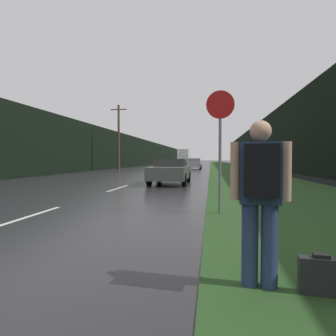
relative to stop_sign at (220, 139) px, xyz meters
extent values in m
cube|color=#26471E|center=(2.66, 33.35, -1.85)|extent=(6.00, 240.00, 0.02)
cube|color=silver|center=(-4.48, -1.09, -1.86)|extent=(0.12, 3.00, 0.01)
cube|color=silver|center=(-4.48, 5.91, -1.86)|extent=(0.12, 3.00, 0.01)
cube|color=silver|center=(-4.48, 12.91, -1.86)|extent=(0.12, 3.00, 0.01)
cube|color=silver|center=(-4.48, 19.91, -1.86)|extent=(0.12, 3.00, 0.01)
cube|color=silver|center=(-4.48, 26.91, -1.86)|extent=(0.12, 3.00, 0.01)
cube|color=black|center=(-14.61, 43.35, 0.79)|extent=(2.00, 140.00, 5.31)
cube|color=black|center=(8.66, 43.35, 1.89)|extent=(2.00, 140.00, 7.51)
cylinder|color=#4C3823|center=(-10.34, 24.66, 1.80)|extent=(0.24, 0.24, 7.33)
cube|color=#4C3823|center=(-10.34, 24.66, 4.97)|extent=(1.80, 0.10, 0.10)
cylinder|color=slate|center=(0.00, 0.00, -0.69)|extent=(0.07, 0.07, 2.35)
cylinder|color=#B71414|center=(0.00, 0.00, 0.83)|extent=(0.69, 0.02, 0.69)
cylinder|color=navy|center=(0.19, -4.23, -1.41)|extent=(0.17, 0.17, 0.89)
cylinder|color=navy|center=(0.38, -4.26, -1.41)|extent=(0.17, 0.17, 0.89)
cube|color=navy|center=(0.29, -4.24, -0.64)|extent=(0.43, 0.28, 0.64)
sphere|color=tan|center=(0.29, -4.24, -0.21)|extent=(0.22, 0.22, 0.22)
cylinder|color=tan|center=(0.03, -4.22, -0.63)|extent=(0.10, 0.10, 0.61)
cylinder|color=tan|center=(0.54, -4.27, -0.63)|extent=(0.10, 0.10, 0.61)
cube|color=black|center=(0.26, -4.45, -0.61)|extent=(0.35, 0.21, 0.52)
cube|color=#232326|center=(0.86, -4.35, -1.67)|extent=(0.43, 0.18, 0.38)
cube|color=black|center=(0.86, -4.35, -1.46)|extent=(0.16, 0.11, 0.04)
cube|color=#4C514C|center=(-2.41, 8.74, -1.24)|extent=(1.88, 4.65, 0.66)
cube|color=#2D302D|center=(-2.41, 8.97, -0.70)|extent=(1.60, 2.09, 0.42)
cylinder|color=black|center=(-1.52, 7.30, -1.53)|extent=(0.20, 0.65, 0.65)
cylinder|color=black|center=(-3.30, 7.30, -1.53)|extent=(0.20, 0.65, 0.65)
cylinder|color=black|center=(-1.52, 10.18, -1.53)|extent=(0.20, 0.65, 0.65)
cylinder|color=black|center=(-3.30, 10.18, -1.53)|extent=(0.20, 0.65, 0.65)
cube|color=#9E9EA3|center=(-2.41, 32.53, -1.25)|extent=(1.78, 4.50, 0.66)
cube|color=#5E5E61|center=(-2.41, 32.75, -0.67)|extent=(1.51, 2.02, 0.50)
cylinder|color=black|center=(-1.57, 31.13, -1.54)|extent=(0.20, 0.63, 0.63)
cylinder|color=black|center=(-3.25, 31.13, -1.54)|extent=(0.20, 0.63, 0.63)
cylinder|color=black|center=(-1.57, 33.92, -1.54)|extent=(0.20, 0.63, 0.63)
cylinder|color=black|center=(-3.25, 33.92, -1.54)|extent=(0.20, 0.63, 0.63)
cube|color=gray|center=(-6.55, 68.27, -0.24)|extent=(2.24, 2.41, 2.43)
cube|color=silver|center=(-6.55, 64.18, 0.16)|extent=(2.35, 5.78, 3.23)
cylinder|color=black|center=(-7.66, 68.03, -1.41)|extent=(0.28, 0.90, 0.90)
cylinder|color=black|center=(-5.43, 68.03, -1.41)|extent=(0.28, 0.90, 0.90)
cylinder|color=black|center=(-7.66, 62.73, -1.41)|extent=(0.28, 0.90, 0.90)
cylinder|color=black|center=(-5.43, 62.73, -1.41)|extent=(0.28, 0.90, 0.90)
camera|label=1|loc=(-0.22, -7.46, -0.50)|focal=32.00mm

